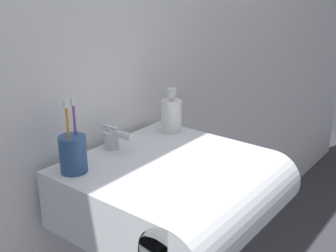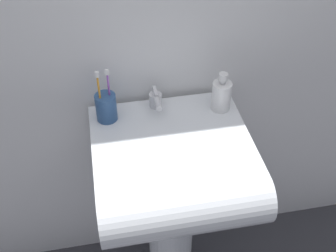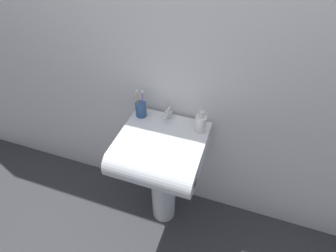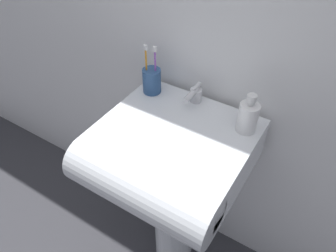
{
  "view_description": "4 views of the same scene",
  "coord_description": "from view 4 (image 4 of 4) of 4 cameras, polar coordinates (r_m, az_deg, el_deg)",
  "views": [
    {
      "loc": [
        -0.84,
        -0.67,
        1.37
      ],
      "look_at": [
        0.02,
        0.0,
        0.98
      ],
      "focal_mm": 45.0,
      "sensor_mm": 36.0,
      "label": 1
    },
    {
      "loc": [
        -0.2,
        -0.99,
        1.83
      ],
      "look_at": [
        -0.01,
        -0.02,
        0.95
      ],
      "focal_mm": 45.0,
      "sensor_mm": 36.0,
      "label": 2
    },
    {
      "loc": [
        0.4,
        -1.07,
        1.98
      ],
      "look_at": [
        0.03,
        0.02,
        0.95
      ],
      "focal_mm": 28.0,
      "sensor_mm": 36.0,
      "label": 3
    },
    {
      "loc": [
        0.42,
        -0.73,
        1.64
      ],
      "look_at": [
        -0.02,
        -0.02,
        0.9
      ],
      "focal_mm": 35.0,
      "sensor_mm": 36.0,
      "label": 4
    }
  ],
  "objects": [
    {
      "name": "faucet",
      "position": [
        1.24,
        4.66,
        5.45
      ],
      "size": [
        0.04,
        0.11,
        0.07
      ],
      "color": "silver",
      "rests_on": "sink_basin"
    },
    {
      "name": "sink_basin",
      "position": [
        1.16,
        -0.15,
        -5.41
      ],
      "size": [
        0.52,
        0.53,
        0.17
      ],
      "color": "white",
      "rests_on": "sink_pedestal"
    },
    {
      "name": "sink_pedestal",
      "position": [
        1.54,
        1.14,
        -15.24
      ],
      "size": [
        0.18,
        0.18,
        0.71
      ],
      "primitive_type": "cylinder",
      "color": "white",
      "rests_on": "ground"
    },
    {
      "name": "toothbrush_cup",
      "position": [
        1.28,
        -2.84,
        7.95
      ],
      "size": [
        0.07,
        0.07,
        0.2
      ],
      "color": "#2D5184",
      "rests_on": "sink_basin"
    },
    {
      "name": "wall_back",
      "position": [
        1.17,
        8.87,
        18.91
      ],
      "size": [
        5.0,
        0.05,
        2.4
      ],
      "primitive_type": "cube",
      "color": "white",
      "rests_on": "ground"
    },
    {
      "name": "soap_bottle",
      "position": [
        1.13,
        13.76,
        1.59
      ],
      "size": [
        0.07,
        0.07,
        0.15
      ],
      "color": "white",
      "rests_on": "sink_basin"
    }
  ]
}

